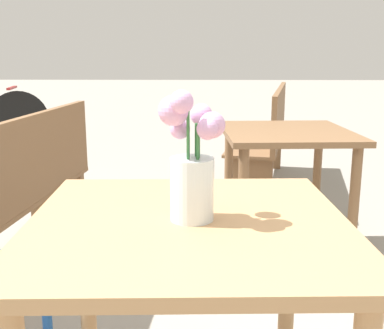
# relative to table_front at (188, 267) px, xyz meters

# --- Properties ---
(table_front) EXTENTS (0.78, 0.78, 0.74)m
(table_front) POSITION_rel_table_front_xyz_m (0.00, 0.00, 0.00)
(table_front) COLOR tan
(table_front) RESTS_ON ground_plane
(flower_vase) EXTENTS (0.15, 0.14, 0.31)m
(flower_vase) POSITION_rel_table_front_xyz_m (0.01, -0.00, 0.25)
(flower_vase) COLOR silver
(flower_vase) RESTS_ON table_front
(bench_near) EXTENTS (0.50, 1.47, 0.85)m
(bench_near) POSITION_rel_table_front_xyz_m (-0.84, 1.03, -0.16)
(bench_near) COLOR brown
(bench_near) RESTS_ON ground_plane
(bench_middle) EXTENTS (0.68, 1.71, 0.85)m
(bench_middle) POSITION_rel_table_front_xyz_m (0.58, 2.87, -0.15)
(bench_middle) COLOR brown
(bench_middle) RESTS_ON ground_plane
(table_back) EXTENTS (0.70, 0.77, 0.72)m
(table_back) POSITION_rel_table_front_xyz_m (0.48, 1.45, -0.02)
(table_back) COLOR brown
(table_back) RESTS_ON ground_plane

